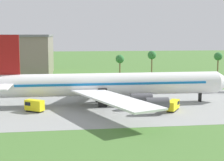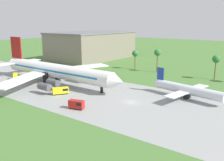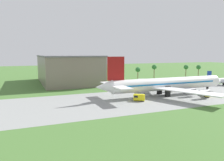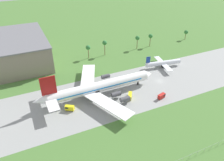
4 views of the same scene
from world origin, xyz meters
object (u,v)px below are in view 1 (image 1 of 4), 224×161
object	(u,v)px
baggage_tug	(173,105)
terminal_building	(11,56)
fuel_truck	(34,106)
jet_airliner	(107,84)

from	to	relation	value
baggage_tug	terminal_building	distance (m)	91.94
baggage_tug	fuel_truck	world-z (taller)	fuel_truck
terminal_building	jet_airliner	bearing A→B (deg)	-61.78
jet_airliner	fuel_truck	size ratio (longest dim) A/B	14.35
jet_airliner	baggage_tug	distance (m)	19.03
baggage_tug	jet_airliner	bearing A→B (deg)	146.96
baggage_tug	terminal_building	xyz separation A→B (m)	(-50.96, 76.09, 8.18)
jet_airliner	fuel_truck	world-z (taller)	jet_airliner
jet_airliner	fuel_truck	xyz separation A→B (m)	(-19.20, -6.69, -3.95)
jet_airliner	baggage_tug	xyz separation A→B (m)	(15.56, -10.12, -4.17)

